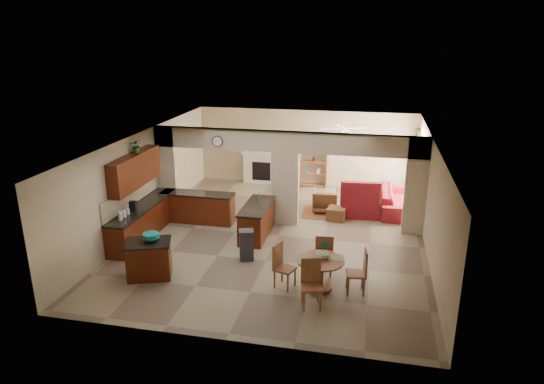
% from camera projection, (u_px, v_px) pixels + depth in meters
% --- Properties ---
extents(floor, '(10.00, 10.00, 0.00)m').
position_uv_depth(floor, '(278.00, 236.00, 13.71)').
color(floor, gray).
rests_on(floor, ground).
extents(ceiling, '(10.00, 10.00, 0.00)m').
position_uv_depth(ceiling, '(279.00, 139.00, 12.83)').
color(ceiling, white).
rests_on(ceiling, wall_back).
extents(wall_back, '(8.00, 0.00, 8.00)m').
position_uv_depth(wall_back, '(305.00, 148.00, 17.91)').
color(wall_back, beige).
rests_on(wall_back, floor).
extents(wall_front, '(8.00, 0.00, 8.00)m').
position_uv_depth(wall_front, '(224.00, 273.00, 8.63)').
color(wall_front, beige).
rests_on(wall_front, floor).
extents(wall_left, '(0.00, 10.00, 10.00)m').
position_uv_depth(wall_left, '(144.00, 180.00, 14.06)').
color(wall_left, beige).
rests_on(wall_left, floor).
extents(wall_right, '(0.00, 10.00, 10.00)m').
position_uv_depth(wall_right, '(431.00, 199.00, 12.48)').
color(wall_right, beige).
rests_on(wall_right, floor).
extents(partition_left_pier, '(0.60, 0.25, 2.80)m').
position_uv_depth(partition_left_pier, '(167.00, 171.00, 14.93)').
color(partition_left_pier, beige).
rests_on(partition_left_pier, floor).
extents(partition_center_pier, '(0.80, 0.25, 2.20)m').
position_uv_depth(partition_center_pier, '(285.00, 188.00, 14.29)').
color(partition_center_pier, beige).
rests_on(partition_center_pier, floor).
extents(partition_right_pier, '(0.60, 0.25, 2.80)m').
position_uv_depth(partition_right_pier, '(416.00, 186.00, 13.47)').
color(partition_right_pier, beige).
rests_on(partition_right_pier, floor).
extents(partition_header, '(8.00, 0.25, 0.60)m').
position_uv_depth(partition_header, '(286.00, 142.00, 13.85)').
color(partition_header, beige).
rests_on(partition_header, partition_center_pier).
extents(kitchen_counter, '(2.52, 3.29, 1.48)m').
position_uv_depth(kitchen_counter, '(166.00, 215.00, 13.98)').
color(kitchen_counter, '#411107').
rests_on(kitchen_counter, floor).
extents(upper_cabinets, '(0.35, 2.40, 0.90)m').
position_uv_depth(upper_cabinets, '(135.00, 170.00, 13.12)').
color(upper_cabinets, '#411107').
rests_on(upper_cabinets, wall_left).
extents(peninsula, '(0.70, 1.85, 0.91)m').
position_uv_depth(peninsula, '(257.00, 221.00, 13.58)').
color(peninsula, '#411107').
rests_on(peninsula, floor).
extents(wall_clock, '(0.34, 0.03, 0.34)m').
position_uv_depth(wall_clock, '(217.00, 141.00, 14.13)').
color(wall_clock, '#51271B').
rests_on(wall_clock, partition_header).
extents(rug, '(1.60, 1.30, 0.01)m').
position_uv_depth(rug, '(328.00, 213.00, 15.42)').
color(rug, '#945535').
rests_on(rug, floor).
extents(fireplace, '(1.60, 0.35, 1.20)m').
position_uv_depth(fireplace, '(262.00, 167.00, 18.32)').
color(fireplace, white).
rests_on(fireplace, floor).
extents(shelving_unit, '(1.00, 0.32, 1.80)m').
position_uv_depth(shelving_unit, '(313.00, 163.00, 17.83)').
color(shelving_unit, brown).
rests_on(shelving_unit, floor).
extents(window_a, '(0.02, 0.90, 1.90)m').
position_uv_depth(window_a, '(422.00, 181.00, 14.68)').
color(window_a, white).
rests_on(window_a, wall_right).
extents(window_b, '(0.02, 0.90, 1.90)m').
position_uv_depth(window_b, '(418.00, 166.00, 16.26)').
color(window_b, white).
rests_on(window_b, wall_right).
extents(glazed_door, '(0.02, 0.70, 2.10)m').
position_uv_depth(glazed_door, '(419.00, 177.00, 15.52)').
color(glazed_door, white).
rests_on(glazed_door, wall_right).
extents(drape_a_left, '(0.10, 0.28, 2.30)m').
position_uv_depth(drape_a_left, '(422.00, 186.00, 14.13)').
color(drape_a_left, '#391916').
rests_on(drape_a_left, wall_right).
extents(drape_a_right, '(0.10, 0.28, 2.30)m').
position_uv_depth(drape_a_right, '(419.00, 175.00, 15.25)').
color(drape_a_right, '#391916').
rests_on(drape_a_right, wall_right).
extents(drape_b_left, '(0.10, 0.28, 2.30)m').
position_uv_depth(drape_b_left, '(418.00, 171.00, 15.71)').
color(drape_b_left, '#391916').
rests_on(drape_b_left, wall_right).
extents(drape_b_right, '(0.10, 0.28, 2.30)m').
position_uv_depth(drape_b_right, '(415.00, 162.00, 16.83)').
color(drape_b_right, '#391916').
rests_on(drape_b_right, wall_right).
extents(ceiling_fan, '(1.00, 1.00, 0.10)m').
position_uv_depth(ceiling_fan, '(343.00, 129.00, 15.39)').
color(ceiling_fan, white).
rests_on(ceiling_fan, ceiling).
extents(kitchen_island, '(1.21, 1.03, 0.89)m').
position_uv_depth(kitchen_island, '(149.00, 259.00, 11.30)').
color(kitchen_island, '#411107').
rests_on(kitchen_island, floor).
extents(teal_bowl, '(0.38, 0.38, 0.18)m').
position_uv_depth(teal_bowl, '(151.00, 237.00, 11.19)').
color(teal_bowl, '#148984').
rests_on(teal_bowl, kitchen_island).
extents(trash_can, '(0.42, 0.39, 0.73)m').
position_uv_depth(trash_can, '(246.00, 246.00, 12.17)').
color(trash_can, '#303032').
rests_on(trash_can, floor).
extents(dining_table, '(1.07, 1.07, 0.73)m').
position_uv_depth(dining_table, '(320.00, 269.00, 10.72)').
color(dining_table, brown).
rests_on(dining_table, floor).
extents(fruit_bowl, '(0.29, 0.29, 0.15)m').
position_uv_depth(fruit_bowl, '(323.00, 255.00, 10.68)').
color(fruit_bowl, '#7FB025').
rests_on(fruit_bowl, dining_table).
extents(sofa, '(2.43, 0.97, 0.71)m').
position_uv_depth(sofa, '(396.00, 200.00, 15.53)').
color(sofa, maroon).
rests_on(sofa, floor).
extents(chaise, '(1.29, 1.10, 0.48)m').
position_uv_depth(chaise, '(360.00, 208.00, 15.22)').
color(chaise, maroon).
rests_on(chaise, floor).
extents(armchair, '(0.82, 0.85, 0.73)m').
position_uv_depth(armchair, '(325.00, 200.00, 15.48)').
color(armchair, maroon).
rests_on(armchair, floor).
extents(ottoman, '(0.59, 0.59, 0.39)m').
position_uv_depth(ottoman, '(336.00, 214.00, 14.83)').
color(ottoman, maroon).
rests_on(ottoman, floor).
extents(plant, '(0.42, 0.39, 0.38)m').
position_uv_depth(plant, '(136.00, 146.00, 13.11)').
color(plant, '#1B4C14').
rests_on(plant, upper_cabinets).
extents(chair_north, '(0.47, 0.47, 1.02)m').
position_uv_depth(chair_north, '(324.00, 253.00, 11.36)').
color(chair_north, brown).
rests_on(chair_north, floor).
extents(chair_east, '(0.47, 0.47, 1.02)m').
position_uv_depth(chair_east, '(360.00, 270.00, 10.56)').
color(chair_east, brown).
rests_on(chair_east, floor).
extents(chair_south, '(0.52, 0.52, 1.02)m').
position_uv_depth(chair_south, '(311.00, 281.00, 10.09)').
color(chair_south, brown).
rests_on(chair_south, floor).
extents(chair_west, '(0.53, 0.53, 1.02)m').
position_uv_depth(chair_west, '(282.00, 264.00, 10.84)').
color(chair_west, brown).
rests_on(chair_west, floor).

